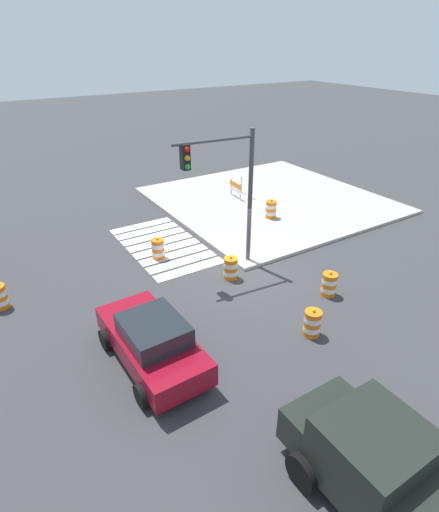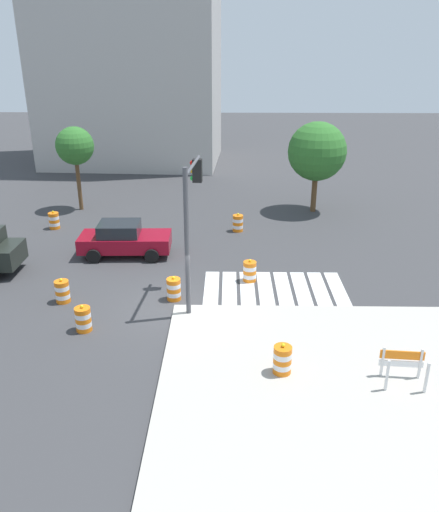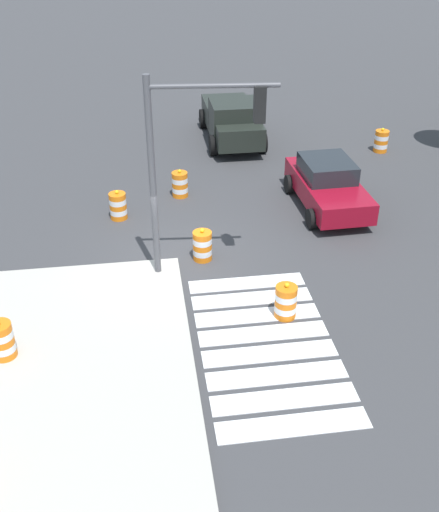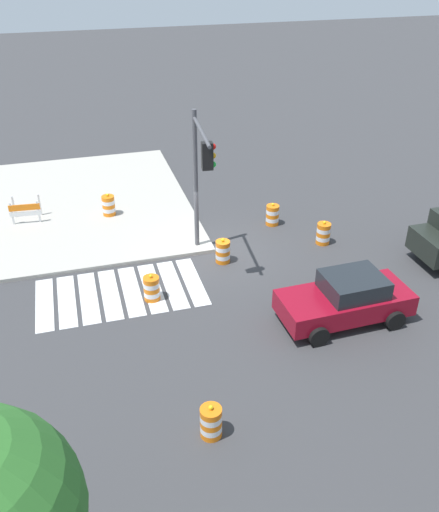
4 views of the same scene
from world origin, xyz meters
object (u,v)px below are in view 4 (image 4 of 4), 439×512
traffic_barrel_crosswalk_end (223,252)px  traffic_barrel_on_sidewalk (109,205)px  traffic_barrel_median_far (152,288)px  traffic_barrel_median_near (211,422)px  construction_barricade (25,210)px  traffic_light_pole (200,167)px  sports_car (346,299)px  traffic_barrel_near_corner (323,233)px  traffic_barrel_far_curb (272,215)px

traffic_barrel_crosswalk_end → traffic_barrel_on_sidewalk: traffic_barrel_on_sidewalk is taller
traffic_barrel_median_far → traffic_barrel_on_sidewalk: traffic_barrel_on_sidewalk is taller
traffic_barrel_median_near → construction_barricade: bearing=-70.9°
traffic_barrel_median_far → traffic_barrel_median_near: bearing=93.7°
traffic_light_pole → traffic_barrel_on_sidewalk: bearing=-57.9°
sports_car → traffic_barrel_crosswalk_end: sports_car is taller
traffic_barrel_median_far → construction_barricade: size_ratio=0.79×
traffic_barrel_median_near → traffic_light_pole: size_ratio=0.19×
construction_barricade → traffic_barrel_crosswalk_end: bearing=143.8°
traffic_barrel_crosswalk_end → sports_car: bearing=121.5°
traffic_light_pole → traffic_barrel_near_corner: bearing=-179.3°
traffic_barrel_near_corner → sports_car: bearing=72.6°
traffic_barrel_median_far → traffic_light_pole: 4.59m
traffic_barrel_on_sidewalk → construction_barricade: traffic_barrel_on_sidewalk is taller
traffic_barrel_crosswalk_end → traffic_light_pole: (0.78, -0.21, 3.46)m
traffic_barrel_median_far → traffic_barrel_crosswalk_end: bearing=-150.3°
traffic_barrel_near_corner → construction_barricade: size_ratio=0.79×
traffic_barrel_near_corner → traffic_barrel_crosswalk_end: (4.36, 0.28, 0.00)m
traffic_barrel_crosswalk_end → construction_barricade: size_ratio=0.79×
traffic_barrel_median_far → traffic_light_pole: size_ratio=0.19×
sports_car → traffic_barrel_near_corner: size_ratio=4.27×
traffic_barrel_on_sidewalk → traffic_barrel_crosswalk_end: bearing=127.0°
sports_car → traffic_barrel_median_near: sports_car is taller
traffic_barrel_far_curb → traffic_barrel_on_sidewalk: 7.26m
traffic_barrel_crosswalk_end → construction_barricade: (7.34, -5.36, 0.27)m
traffic_barrel_far_curb → traffic_barrel_median_far: bearing=34.8°
traffic_barrel_near_corner → traffic_light_pole: traffic_light_pole is taller
traffic_barrel_median_far → construction_barricade: 8.30m
traffic_barrel_near_corner → traffic_barrel_median_far: 7.71m
traffic_barrel_on_sidewalk → traffic_light_pole: traffic_light_pole is taller
traffic_barrel_median_near → traffic_barrel_far_curb: bearing=-118.1°
sports_car → traffic_barrel_far_curb: 7.07m
traffic_barrel_on_sidewalk → construction_barricade: size_ratio=0.79×
traffic_light_pole → traffic_barrel_median_near: bearing=77.2°
sports_car → traffic_barrel_on_sidewalk: sports_car is taller
sports_car → construction_barricade: sports_car is taller
traffic_barrel_median_far → traffic_barrel_far_curb: size_ratio=1.00×
sports_car → traffic_barrel_near_corner: bearing=-107.4°
traffic_barrel_far_curb → construction_barricade: size_ratio=0.79×
traffic_barrel_median_near → traffic_barrel_far_curb: size_ratio=1.00×
sports_car → construction_barricade: 14.25m
traffic_barrel_far_curb → construction_barricade: construction_barricade is taller
sports_car → traffic_barrel_near_corner: sports_car is taller
traffic_barrel_near_corner → traffic_barrel_crosswalk_end: same height
construction_barricade → traffic_barrel_on_sidewalk: bearing=175.0°
traffic_light_pole → construction_barricade: bearing=-38.1°
traffic_barrel_near_corner → traffic_barrel_median_near: size_ratio=1.00×
traffic_barrel_crosswalk_end → traffic_barrel_near_corner: bearing=-176.4°
traffic_barrel_far_curb → construction_barricade: (10.30, -2.92, 0.27)m
traffic_barrel_on_sidewalk → traffic_light_pole: bearing=122.1°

